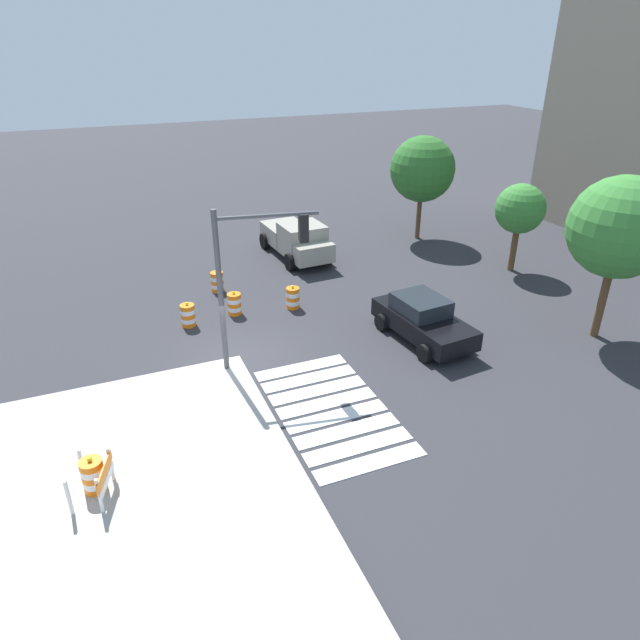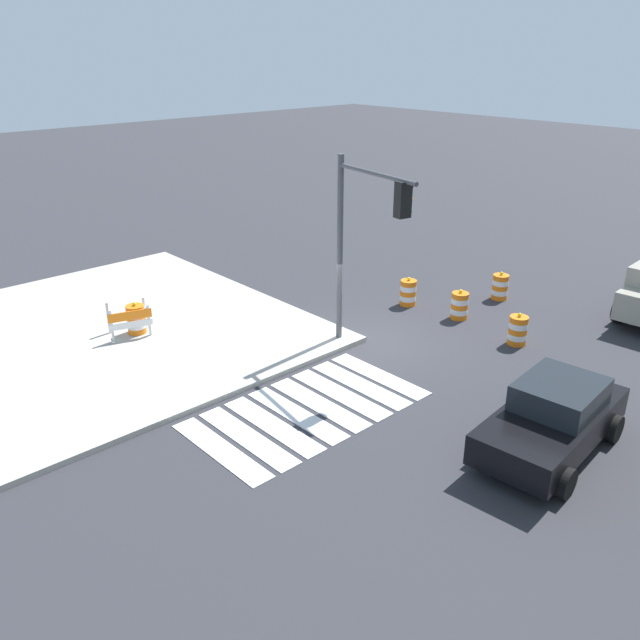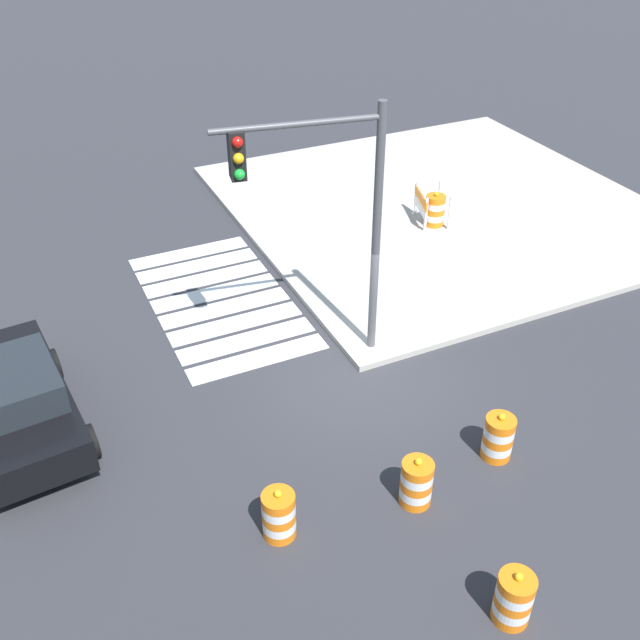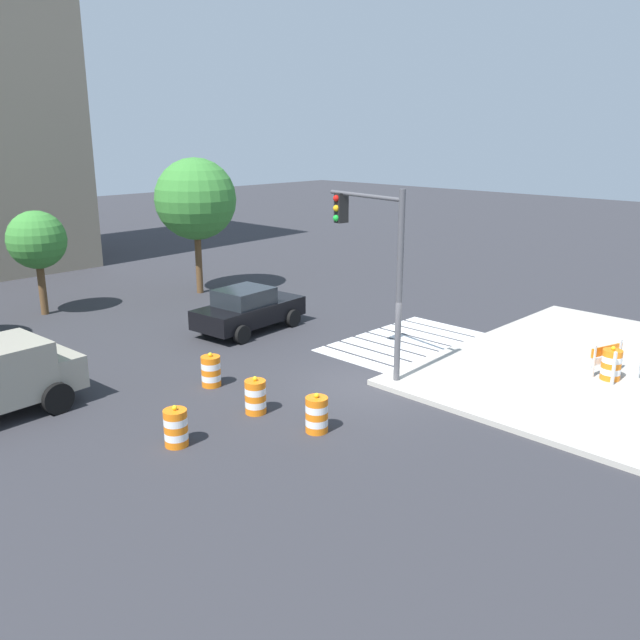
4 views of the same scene
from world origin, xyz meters
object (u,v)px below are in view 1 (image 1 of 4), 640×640
at_px(traffic_barrel_near_corner, 217,282).
at_px(pickup_truck, 298,240).
at_px(traffic_barrel_on_sidewalk, 93,475).
at_px(traffic_barrel_median_near, 234,304).
at_px(street_tree_streetside_near, 520,209).
at_px(street_tree_streetside_far, 422,169).
at_px(traffic_light_pole, 254,261).
at_px(construction_barricade, 99,478).
at_px(traffic_barrel_crosswalk_end, 293,298).
at_px(sports_car, 423,319).
at_px(street_tree_streetside_mid, 620,228).
at_px(traffic_barrel_median_far, 188,315).

bearing_deg(traffic_barrel_near_corner, pickup_truck, 117.88).
height_order(pickup_truck, traffic_barrel_near_corner, pickup_truck).
relative_size(traffic_barrel_near_corner, traffic_barrel_on_sidewalk, 1.00).
height_order(traffic_barrel_near_corner, traffic_barrel_median_near, same).
bearing_deg(street_tree_streetside_near, pickup_truck, -121.40).
relative_size(traffic_barrel_median_near, street_tree_streetside_far, 0.18).
relative_size(traffic_barrel_near_corner, traffic_barrel_median_near, 1.00).
height_order(traffic_barrel_on_sidewalk, traffic_light_pole, traffic_light_pole).
distance_m(pickup_truck, construction_barricade, 17.37).
height_order(pickup_truck, traffic_barrel_crosswalk_end, pickup_truck).
relative_size(traffic_barrel_crosswalk_end, traffic_barrel_median_near, 1.00).
distance_m(traffic_barrel_on_sidewalk, street_tree_streetside_far, 22.93).
xyz_separation_m(sports_car, street_tree_streetside_far, (-10.21, 6.02, 2.99)).
bearing_deg(construction_barricade, street_tree_streetside_near, 113.56).
bearing_deg(sports_car, traffic_barrel_median_near, -128.46).
xyz_separation_m(sports_car, traffic_barrel_near_corner, (-7.26, -6.06, -0.36)).
xyz_separation_m(traffic_light_pole, street_tree_streetside_near, (-3.95, 13.92, -0.91)).
bearing_deg(sports_car, traffic_light_pole, -93.24).
distance_m(pickup_truck, traffic_barrel_median_near, 6.90).
bearing_deg(construction_barricade, traffic_light_pole, 129.55).
bearing_deg(traffic_barrel_on_sidewalk, traffic_light_pole, 127.09).
bearing_deg(street_tree_streetside_mid, traffic_barrel_median_near, -120.00).
bearing_deg(traffic_barrel_near_corner, traffic_barrel_median_far, -32.86).
bearing_deg(construction_barricade, street_tree_streetside_mid, 95.82).
height_order(construction_barricade, street_tree_streetside_far, street_tree_streetside_far).
distance_m(traffic_barrel_on_sidewalk, construction_barricade, 0.33).
height_order(sports_car, traffic_barrel_median_near, sports_car).
bearing_deg(street_tree_streetside_mid, traffic_barrel_crosswalk_end, -124.32).
height_order(pickup_truck, traffic_barrel_median_near, pickup_truck).
distance_m(traffic_barrel_on_sidewalk, street_tree_streetside_mid, 18.48).
distance_m(street_tree_streetside_near, street_tree_streetside_far, 6.19).
bearing_deg(traffic_barrel_median_far, street_tree_streetside_mid, 64.55).
xyz_separation_m(traffic_barrel_crosswalk_end, street_tree_streetside_near, (0.07, 11.24, 2.55)).
relative_size(pickup_truck, traffic_barrel_crosswalk_end, 5.15).
height_order(traffic_barrel_median_far, street_tree_streetside_far, street_tree_streetside_far).
bearing_deg(traffic_barrel_median_far, traffic_light_pole, 22.32).
relative_size(pickup_truck, construction_barricade, 3.72).
xyz_separation_m(pickup_truck, traffic_barrel_crosswalk_end, (5.42, -2.26, -0.52)).
bearing_deg(traffic_barrel_median_near, construction_barricade, -32.82).
bearing_deg(sports_car, traffic_barrel_crosswalk_end, -140.93).
relative_size(sports_car, traffic_barrel_median_near, 4.37).
height_order(traffic_light_pole, street_tree_streetside_mid, street_tree_streetside_mid).
relative_size(street_tree_streetside_near, street_tree_streetside_far, 0.75).
xyz_separation_m(construction_barricade, traffic_light_pole, (-4.49, 5.44, 3.19)).
bearing_deg(pickup_truck, traffic_barrel_median_far, -50.90).
distance_m(traffic_barrel_median_far, street_tree_streetside_far, 15.44).
relative_size(sports_car, street_tree_streetside_mid, 0.73).
bearing_deg(traffic_light_pole, street_tree_streetside_near, 105.84).
xyz_separation_m(traffic_barrel_crosswalk_end, traffic_barrel_median_near, (-0.36, -2.40, 0.00)).
distance_m(traffic_barrel_median_near, traffic_barrel_on_sidewalk, 10.40).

